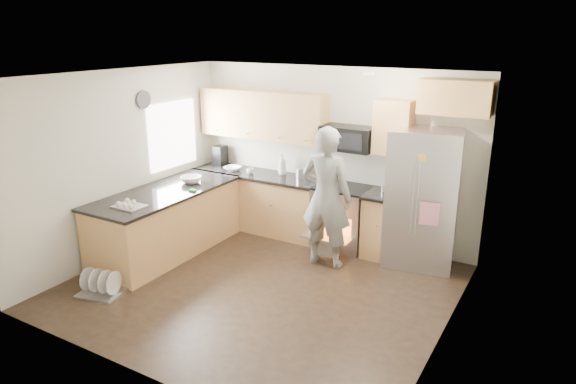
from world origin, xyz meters
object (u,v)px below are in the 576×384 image
Objects in this scene: refrigerator at (422,198)px; dish_rack at (102,287)px; stove_range at (343,203)px; person at (326,198)px.

refrigerator is 4.26m from dish_rack.
stove_range is at bearing 170.36° from refrigerator.
refrigerator is 0.97× the size of person.
refrigerator is at bearing -151.55° from person.
stove_range reaches higher than dish_rack.
person is 3.05m from dish_rack.
stove_range is 0.93× the size of person.
person reaches higher than stove_range.
person is (-1.09, -0.68, 0.03)m from refrigerator.
stove_range is at bearing -88.71° from person.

